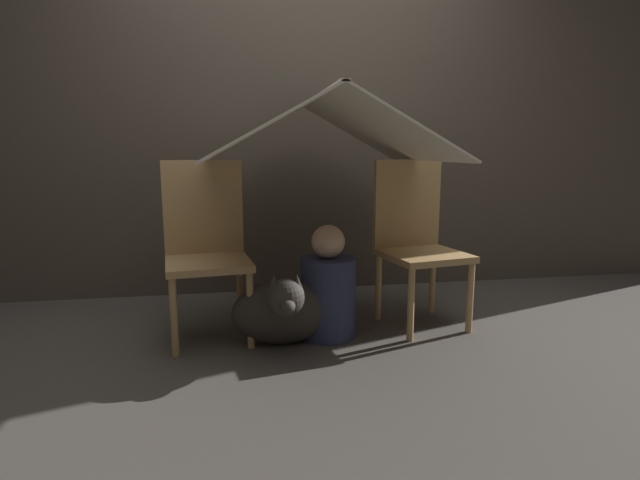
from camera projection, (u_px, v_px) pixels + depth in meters
ground_plane at (325, 343)px, 2.59m from camera, size 8.80×8.80×0.00m
wall_back at (298, 111)px, 3.41m from camera, size 7.00×0.05×2.50m
chair_left at (206, 244)px, 2.65m from camera, size 0.48×0.48×0.93m
chair_right at (416, 237)px, 2.84m from camera, size 0.50×0.50×0.93m
sheet_canopy at (320, 128)px, 2.56m from camera, size 1.18×1.21×0.33m
person_front at (328, 290)px, 2.64m from camera, size 0.29×0.29×0.61m
dog at (283, 310)px, 2.52m from camera, size 0.52×0.42×0.42m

